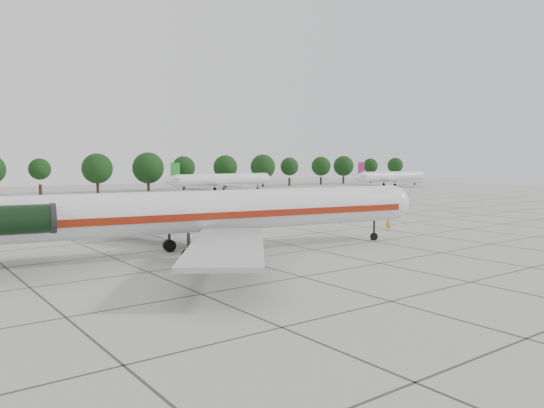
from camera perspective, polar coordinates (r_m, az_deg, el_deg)
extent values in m
plane|color=#A5A69E|center=(54.71, -1.12, -3.80)|extent=(260.00, 260.00, 0.00)
cube|color=#383838|center=(67.36, -8.58, -2.22)|extent=(170.00, 170.00, 0.02)
cylinder|color=silver|center=(46.15, -6.24, -0.72)|extent=(38.76, 10.34, 3.55)
sphere|color=silver|center=(55.90, 12.72, 0.15)|extent=(3.55, 3.55, 3.55)
cube|color=maroon|center=(47.86, -6.98, -0.85)|extent=(37.09, 6.71, 0.59)
cube|color=maroon|center=(44.51, -5.43, -1.27)|extent=(37.09, 6.71, 0.59)
cube|color=#B7BABC|center=(54.73, -12.41, -1.47)|extent=(8.92, 16.87, 0.32)
cube|color=#B7BABC|center=(36.41, -4.87, -4.50)|extent=(13.35, 16.05, 0.32)
cube|color=black|center=(45.68, -26.04, -0.83)|extent=(2.58, 1.80, 0.27)
cylinder|color=black|center=(46.43, -26.05, -0.75)|extent=(5.45, 2.92, 2.04)
cube|color=black|center=(40.86, -25.96, -1.44)|extent=(2.58, 1.80, 0.27)
cylinder|color=black|center=(40.11, -25.95, -1.55)|extent=(5.45, 2.92, 2.04)
cylinder|color=black|center=(54.85, 10.92, -2.79)|extent=(0.25, 0.25, 2.04)
cylinder|color=black|center=(54.94, 10.91, -3.45)|extent=(0.79, 0.43, 0.75)
cylinder|color=black|center=(48.09, -10.99, -3.40)|extent=(0.30, 0.30, 1.94)
cylinder|color=black|center=(48.22, -10.98, -4.41)|extent=(1.17, 0.83, 1.08)
cylinder|color=black|center=(42.79, -8.96, -4.38)|extent=(0.30, 0.30, 1.94)
cylinder|color=black|center=(42.93, -8.95, -5.52)|extent=(1.17, 0.83, 1.08)
imported|color=#EBA70D|center=(62.40, 12.38, -1.94)|extent=(0.74, 0.51, 1.94)
cylinder|color=silver|center=(138.43, -5.36, 2.65)|extent=(27.20, 3.00, 3.00)
cube|color=#B7BABC|center=(137.97, -5.71, 2.14)|extent=(3.50, 27.20, 0.25)
cube|color=#1C8126|center=(131.86, -10.37, 3.61)|extent=(2.40, 0.25, 3.60)
cylinder|color=black|center=(139.92, -6.17, 1.60)|extent=(0.80, 0.45, 0.80)
cylinder|color=black|center=(136.16, -5.23, 1.52)|extent=(0.80, 0.45, 0.80)
cylinder|color=silver|center=(168.07, 12.74, 2.93)|extent=(27.20, 3.00, 3.00)
cube|color=#B7BABC|center=(167.35, 12.51, 2.51)|extent=(3.50, 27.20, 0.25)
cube|color=#7E1757|center=(158.03, 9.58, 3.81)|extent=(2.40, 0.25, 3.60)
cylinder|color=black|center=(168.85, 11.93, 2.07)|extent=(0.80, 0.45, 0.80)
cylinder|color=black|center=(165.99, 13.08, 2.00)|extent=(0.80, 0.45, 0.80)
cylinder|color=#332114|center=(132.59, -23.64, 1.41)|extent=(0.70, 0.70, 2.50)
sphere|color=black|center=(132.43, -23.71, 3.46)|extent=(4.93, 4.93, 4.93)
cylinder|color=#332114|center=(136.18, -18.23, 1.65)|extent=(0.70, 0.70, 2.50)
sphere|color=black|center=(136.02, -18.29, 3.65)|extent=(7.40, 7.40, 7.40)
cylinder|color=#332114|center=(140.93, -13.14, 1.87)|extent=(0.70, 0.70, 2.50)
sphere|color=black|center=(140.77, -13.18, 3.80)|extent=(8.08, 8.08, 8.08)
cylinder|color=#332114|center=(145.31, -9.46, 2.01)|extent=(0.70, 0.70, 2.50)
sphere|color=black|center=(145.16, -9.49, 3.89)|extent=(6.17, 6.17, 6.17)
cylinder|color=#332114|center=(151.80, -5.03, 2.18)|extent=(0.70, 0.70, 2.50)
sphere|color=black|center=(151.66, -5.04, 3.97)|extent=(6.82, 6.82, 6.82)
cylinder|color=#332114|center=(159.13, -0.99, 2.32)|extent=(0.70, 0.70, 2.50)
sphere|color=black|center=(159.00, -0.99, 4.03)|extent=(7.44, 7.44, 7.44)
cylinder|color=#332114|center=(165.29, 1.88, 2.41)|extent=(0.70, 0.70, 2.50)
sphere|color=black|center=(165.16, 1.89, 4.06)|extent=(5.66, 5.66, 5.66)
cylinder|color=#332114|center=(173.83, 5.28, 2.51)|extent=(0.70, 0.70, 2.50)
sphere|color=black|center=(173.71, 5.29, 4.07)|extent=(6.25, 6.25, 6.25)
cylinder|color=#332114|center=(180.81, 7.68, 2.57)|extent=(0.70, 0.70, 2.50)
sphere|color=black|center=(180.69, 7.70, 4.08)|extent=(6.79, 6.79, 6.79)
cylinder|color=#332114|center=(190.28, 10.52, 2.65)|extent=(0.70, 0.70, 2.50)
sphere|color=black|center=(190.16, 10.55, 4.08)|extent=(5.16, 5.16, 5.16)
cylinder|color=#332114|center=(200.16, 13.09, 2.71)|extent=(0.70, 0.70, 2.50)
sphere|color=black|center=(200.05, 13.12, 4.07)|extent=(5.68, 5.68, 5.68)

